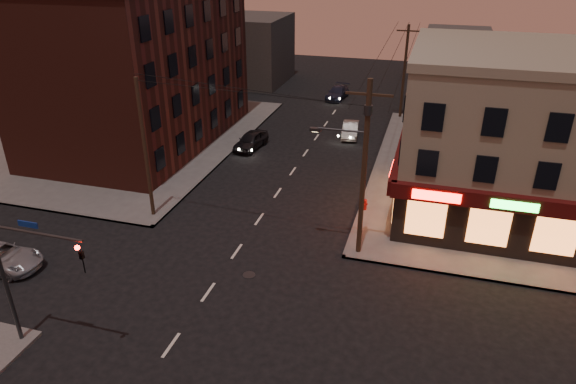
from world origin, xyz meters
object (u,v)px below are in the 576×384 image
at_px(sedan_mid, 350,129).
at_px(fire_hydrant, 365,204).
at_px(sedan_near, 251,140).
at_px(sedan_far, 337,93).

xyz_separation_m(sedan_mid, fire_hydrant, (3.49, -14.18, -0.09)).
bearing_deg(fire_hydrant, sedan_mid, 103.82).
bearing_deg(sedan_mid, fire_hydrant, -81.93).
xyz_separation_m(sedan_near, sedan_mid, (7.73, 5.39, -0.06)).
xyz_separation_m(sedan_mid, sedan_far, (-3.62, 12.03, 0.01)).
bearing_deg(sedan_near, sedan_far, 84.00).
distance_m(sedan_far, fire_hydrant, 27.16).
relative_size(sedan_near, sedan_mid, 1.06).
relative_size(sedan_near, fire_hydrant, 5.51).
distance_m(sedan_near, fire_hydrant, 14.26).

